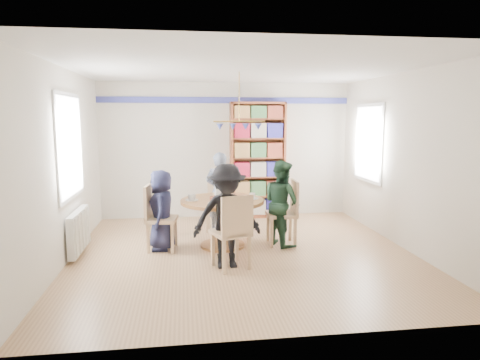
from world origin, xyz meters
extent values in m
plane|color=tan|center=(0.00, 0.00, 0.00)|extent=(5.00, 5.00, 0.00)
plane|color=white|center=(0.00, 0.00, 2.70)|extent=(5.00, 5.00, 0.00)
plane|color=beige|center=(0.00, 2.50, 1.35)|extent=(5.00, 0.00, 5.00)
plane|color=beige|center=(0.00, -2.50, 1.35)|extent=(5.00, 0.00, 5.00)
plane|color=beige|center=(-2.50, 0.00, 1.35)|extent=(0.00, 5.00, 5.00)
plane|color=beige|center=(2.50, 0.00, 1.35)|extent=(0.00, 5.00, 5.00)
cube|color=#33388C|center=(0.00, 2.48, 2.35)|extent=(5.00, 0.02, 0.12)
cube|color=white|center=(-2.48, 0.30, 1.60)|extent=(0.03, 1.32, 1.52)
cube|color=white|center=(-2.46, 0.30, 1.60)|extent=(0.01, 1.20, 1.40)
cube|color=white|center=(2.48, 1.30, 1.55)|extent=(0.03, 1.12, 1.42)
cube|color=white|center=(2.46, 1.30, 1.55)|extent=(0.01, 1.00, 1.30)
cylinder|color=gold|center=(0.00, 0.50, 2.33)|extent=(0.01, 0.01, 0.75)
cylinder|color=gold|center=(0.00, 0.50, 1.95)|extent=(0.80, 0.02, 0.02)
cone|color=#4456BF|center=(-0.30, 0.50, 1.87)|extent=(0.11, 0.11, 0.10)
cone|color=#4456BF|center=(-0.10, 0.50, 1.87)|extent=(0.11, 0.11, 0.10)
cone|color=#4456BF|center=(0.10, 0.50, 1.87)|extent=(0.11, 0.11, 0.10)
cone|color=#4456BF|center=(0.30, 0.50, 1.87)|extent=(0.11, 0.11, 0.10)
cube|color=silver|center=(-2.42, 0.30, 0.35)|extent=(0.10, 1.00, 0.60)
cube|color=silver|center=(-2.36, -0.10, 0.35)|extent=(0.02, 0.06, 0.56)
cube|color=silver|center=(-2.36, 0.10, 0.35)|extent=(0.02, 0.06, 0.56)
cube|color=silver|center=(-2.36, 0.30, 0.35)|extent=(0.02, 0.06, 0.56)
cube|color=silver|center=(-2.36, 0.50, 0.35)|extent=(0.02, 0.06, 0.56)
cube|color=silver|center=(-2.36, 0.70, 0.35)|extent=(0.02, 0.06, 0.56)
cylinder|color=brown|center=(-0.28, 0.40, 0.72)|extent=(1.30, 1.30, 0.05)
cylinder|color=brown|center=(-0.28, 0.40, 0.35)|extent=(0.16, 0.16, 0.70)
cylinder|color=brown|center=(-0.28, 0.40, 0.02)|extent=(0.70, 0.70, 0.04)
cube|color=tan|center=(-1.21, 0.35, 0.48)|extent=(0.50, 0.50, 0.05)
cube|color=tan|center=(-1.41, 0.37, 0.74)|extent=(0.10, 0.45, 0.53)
cube|color=tan|center=(-1.05, 0.14, 0.23)|extent=(0.05, 0.05, 0.46)
cube|color=tan|center=(-1.01, 0.50, 0.23)|extent=(0.05, 0.05, 0.46)
cube|color=tan|center=(-1.41, 0.19, 0.23)|extent=(0.05, 0.05, 0.46)
cube|color=tan|center=(-1.36, 0.55, 0.23)|extent=(0.05, 0.05, 0.46)
cube|color=tan|center=(0.66, 0.39, 0.49)|extent=(0.47, 0.47, 0.05)
cube|color=tan|center=(0.87, 0.38, 0.76)|extent=(0.06, 0.46, 0.54)
cube|color=tan|center=(0.48, 0.58, 0.23)|extent=(0.05, 0.05, 0.47)
cube|color=tan|center=(0.47, 0.21, 0.23)|extent=(0.05, 0.05, 0.47)
cube|color=tan|center=(0.85, 0.56, 0.23)|extent=(0.05, 0.05, 0.47)
cube|color=tan|center=(0.84, 0.19, 0.23)|extent=(0.05, 0.05, 0.47)
cube|color=tan|center=(-0.29, 1.35, 0.40)|extent=(0.44, 0.44, 0.04)
cube|color=tan|center=(-0.25, 1.52, 0.63)|extent=(0.38, 0.11, 0.45)
cube|color=tan|center=(-0.47, 1.23, 0.19)|extent=(0.04, 0.04, 0.39)
cube|color=tan|center=(-0.17, 1.17, 0.19)|extent=(0.04, 0.04, 0.39)
cube|color=tan|center=(-0.41, 1.53, 0.19)|extent=(0.04, 0.04, 0.39)
cube|color=tan|center=(-0.11, 1.47, 0.19)|extent=(0.04, 0.04, 0.39)
cube|color=tan|center=(-0.26, -0.57, 0.48)|extent=(0.57, 0.57, 0.05)
cube|color=tan|center=(-0.19, -0.77, 0.75)|extent=(0.44, 0.19, 0.54)
cube|color=tan|center=(-0.15, -0.34, 0.23)|extent=(0.05, 0.05, 0.46)
cube|color=tan|center=(-0.49, -0.46, 0.23)|extent=(0.05, 0.05, 0.46)
cube|color=tan|center=(-0.03, -0.69, 0.23)|extent=(0.05, 0.05, 0.46)
cube|color=tan|center=(-0.37, -0.81, 0.23)|extent=(0.05, 0.05, 0.46)
imported|color=#161831|center=(-1.21, 0.37, 0.61)|extent=(0.40, 0.61, 1.23)
imported|color=#1B3724|center=(0.66, 0.36, 0.68)|extent=(0.72, 0.80, 1.36)
imported|color=gray|center=(-0.24, 1.29, 0.71)|extent=(0.60, 0.48, 1.42)
imported|color=black|center=(-0.30, -0.54, 0.70)|extent=(0.95, 0.59, 1.41)
cube|color=brown|center=(0.09, 2.34, 1.16)|extent=(0.04, 0.33, 2.31)
cube|color=brown|center=(1.15, 2.34, 1.16)|extent=(0.04, 0.33, 2.31)
cube|color=brown|center=(0.62, 2.34, 2.29)|extent=(1.10, 0.33, 0.04)
cube|color=brown|center=(0.62, 2.34, 0.03)|extent=(1.10, 0.33, 0.07)
cube|color=brown|center=(0.62, 2.50, 1.16)|extent=(1.10, 0.02, 2.31)
cube|color=brown|center=(0.62, 2.34, 0.44)|extent=(1.04, 0.31, 0.03)
cube|color=brown|center=(0.62, 2.34, 0.83)|extent=(1.04, 0.31, 0.03)
cube|color=brown|center=(0.62, 2.34, 1.21)|extent=(1.04, 0.31, 0.03)
cube|color=brown|center=(0.62, 2.34, 1.60)|extent=(1.04, 0.31, 0.03)
cube|color=brown|center=(0.62, 2.34, 1.98)|extent=(1.04, 0.31, 0.03)
cube|color=#A11831|center=(0.29, 2.32, 0.21)|extent=(0.30, 0.24, 0.29)
cube|color=silver|center=(0.62, 2.32, 0.21)|extent=(0.30, 0.24, 0.29)
cube|color=#2C2894|center=(0.95, 2.32, 0.21)|extent=(0.30, 0.24, 0.29)
cube|color=tan|center=(0.29, 2.32, 0.60)|extent=(0.30, 0.24, 0.29)
cube|color=#40723F|center=(0.62, 2.32, 0.60)|extent=(0.30, 0.24, 0.29)
cube|color=brown|center=(0.95, 2.32, 0.60)|extent=(0.30, 0.24, 0.29)
cube|color=#A11831|center=(0.29, 2.32, 0.98)|extent=(0.30, 0.24, 0.29)
cube|color=silver|center=(0.62, 2.32, 0.98)|extent=(0.30, 0.24, 0.29)
cube|color=#2C2894|center=(0.95, 2.32, 0.98)|extent=(0.30, 0.24, 0.29)
cube|color=tan|center=(0.29, 2.32, 1.37)|extent=(0.30, 0.24, 0.29)
cube|color=#40723F|center=(0.62, 2.32, 1.37)|extent=(0.30, 0.24, 0.29)
cube|color=brown|center=(0.95, 2.32, 1.37)|extent=(0.30, 0.24, 0.29)
cube|color=#A11831|center=(0.29, 2.32, 1.75)|extent=(0.30, 0.24, 0.29)
cube|color=silver|center=(0.62, 2.32, 1.75)|extent=(0.30, 0.24, 0.29)
cube|color=#2C2894|center=(0.95, 2.32, 1.75)|extent=(0.30, 0.24, 0.29)
cube|color=tan|center=(0.29, 2.32, 2.12)|extent=(0.30, 0.24, 0.24)
cube|color=#40723F|center=(0.62, 2.32, 2.12)|extent=(0.30, 0.24, 0.24)
cube|color=brown|center=(0.95, 2.32, 2.12)|extent=(0.30, 0.24, 0.24)
cylinder|color=white|center=(-0.33, 0.48, 0.87)|extent=(0.12, 0.12, 0.24)
sphere|color=white|center=(-0.33, 0.48, 0.99)|extent=(0.09, 0.09, 0.09)
cylinder|color=silver|center=(-0.16, 0.52, 0.89)|extent=(0.07, 0.07, 0.27)
cylinder|color=#4456BF|center=(-0.16, 0.52, 1.03)|extent=(0.03, 0.03, 0.03)
cylinder|color=white|center=(-0.23, 0.67, 0.76)|extent=(0.29, 0.29, 0.01)
cylinder|color=maroon|center=(-0.23, 0.67, 0.81)|extent=(0.24, 0.24, 0.09)
cylinder|color=white|center=(-0.37, 0.10, 0.76)|extent=(0.29, 0.29, 0.01)
cylinder|color=maroon|center=(-0.37, 0.10, 0.81)|extent=(0.24, 0.24, 0.09)
cylinder|color=white|center=(-0.75, 0.40, 0.75)|extent=(0.20, 0.20, 0.01)
imported|color=white|center=(-0.75, 0.40, 0.80)|extent=(0.12, 0.12, 0.10)
cylinder|color=white|center=(0.19, 0.40, 0.75)|extent=(0.20, 0.20, 0.01)
imported|color=white|center=(0.19, 0.40, 0.80)|extent=(0.10, 0.10, 0.09)
cylinder|color=white|center=(-0.28, 0.87, 0.75)|extent=(0.20, 0.20, 0.01)
imported|color=white|center=(-0.28, 0.87, 0.80)|extent=(0.12, 0.12, 0.10)
cylinder|color=white|center=(-0.28, -0.07, 0.75)|extent=(0.20, 0.20, 0.01)
imported|color=white|center=(-0.28, -0.07, 0.80)|extent=(0.10, 0.10, 0.09)
camera|label=1|loc=(-0.87, -6.10, 2.01)|focal=32.00mm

